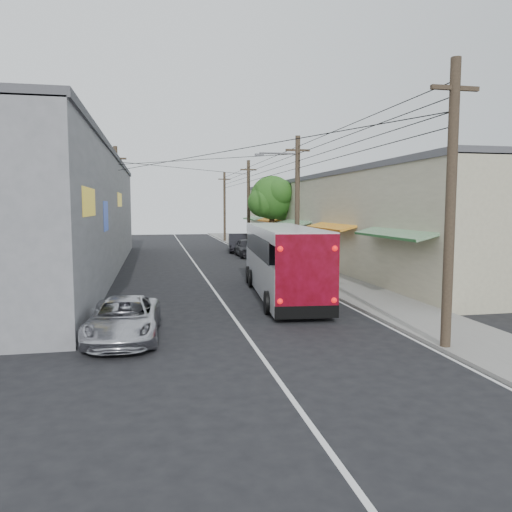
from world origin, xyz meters
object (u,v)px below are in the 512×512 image
Objects in this scene: parked_car_mid at (248,248)px; pedestrian_near at (296,259)px; pedestrian_far at (304,258)px; jeepney at (124,319)px; parked_suv at (273,263)px; coach_bus at (282,260)px; parked_car_far at (238,243)px.

pedestrian_near is (0.80, -11.36, 0.20)m from parked_car_mid.
jeepney is at bearing 43.19° from pedestrian_far.
pedestrian_near reaches higher than parked_suv.
coach_bus is 2.54× the size of parked_car_mid.
pedestrian_near is at bearing 47.20° from pedestrian_far.
coach_bus reaches higher than parked_car_far.
jeepney is 1.04× the size of parked_car_mid.
pedestrian_near is 1.15× the size of pedestrian_far.
coach_bus is 22.48m from parked_car_far.
parked_car_far reaches higher than parked_car_mid.
pedestrian_far is (1.07, 1.78, -0.11)m from pedestrian_near.
parked_car_far reaches higher than parked_suv.
parked_car_far is (0.48, 15.41, 0.09)m from parked_suv.
pedestrian_far is (2.35, 1.32, 0.11)m from parked_suv.
coach_bus is 6.74× the size of pedestrian_near.
coach_bus is at bearing 54.51° from pedestrian_far.
coach_bus reaches higher than pedestrian_near.
parked_car_mid is 11.39m from pedestrian_near.
parked_suv is at bearing -20.74° from pedestrian_near.
parked_car_mid is at bearing 73.47° from jeepney.
parked_suv is at bearing -91.97° from parked_car_mid.
pedestrian_near is (2.55, 6.52, -0.69)m from coach_bus.
parked_car_mid is at bearing -90.94° from pedestrian_far.
parked_car_far is 15.90m from pedestrian_near.
parked_suv is 3.48× the size of pedestrian_far.
pedestrian_near is (1.28, -0.46, 0.22)m from parked_suv.
pedestrian_near reaches higher than parked_car_mid.
parked_car_far is 3.00× the size of pedestrian_near.
jeepney is at bearing 53.66° from pedestrian_near.
parked_suv is 10.91m from parked_car_mid.
jeepney is at bearing -130.73° from coach_bus.
parked_suv is 15.42m from parked_car_far.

